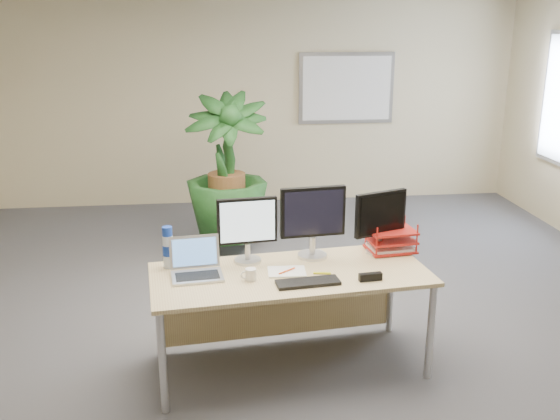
{
  "coord_description": "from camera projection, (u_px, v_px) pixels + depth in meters",
  "views": [
    {
      "loc": [
        -0.67,
        -4.41,
        2.45
      ],
      "look_at": [
        -0.12,
        0.35,
        0.98
      ],
      "focal_mm": 40.0,
      "sensor_mm": 36.0,
      "label": 1
    }
  ],
  "objects": [
    {
      "name": "spiral_notebook",
      "position": [
        287.0,
        272.0,
        4.37
      ],
      "size": [
        0.27,
        0.21,
        0.01
      ],
      "primitive_type": "cube",
      "rotation": [
        0.0,
        0.0,
        -0.05
      ],
      "color": "white",
      "rests_on": "desk"
    },
    {
      "name": "monitor_left",
      "position": [
        247.0,
        226.0,
        4.49
      ],
      "size": [
        0.44,
        0.2,
        0.48
      ],
      "color": "silver",
      "rests_on": "desk"
    },
    {
      "name": "back_wall",
      "position": [
        258.0,
        104.0,
        8.38
      ],
      "size": [
        7.0,
        0.04,
        2.7
      ],
      "primitive_type": "cube",
      "color": "beige",
      "rests_on": "floor"
    },
    {
      "name": "orange_pen",
      "position": [
        287.0,
        271.0,
        4.36
      ],
      "size": [
        0.13,
        0.1,
        0.01
      ],
      "primitive_type": "cylinder",
      "rotation": [
        0.0,
        1.57,
        0.65
      ],
      "color": "#FD571C",
      "rests_on": "spiral_notebook"
    },
    {
      "name": "whiteboard",
      "position": [
        346.0,
        88.0,
        8.42
      ],
      "size": [
        1.3,
        0.04,
        0.95
      ],
      "color": "#9D9DA2",
      "rests_on": "back_wall"
    },
    {
      "name": "floor_plant",
      "position": [
        227.0,
        184.0,
        6.68
      ],
      "size": [
        0.92,
        0.92,
        1.5
      ],
      "primitive_type": "imported",
      "rotation": [
        0.0,
        0.0,
        -0.1
      ],
      "color": "#153915",
      "rests_on": "floor"
    },
    {
      "name": "yellow_highlighter",
      "position": [
        322.0,
        273.0,
        4.34
      ],
      "size": [
        0.12,
        0.03,
        0.02
      ],
      "primitive_type": "cylinder",
      "rotation": [
        0.0,
        1.57,
        -0.15
      ],
      "color": "yellow",
      "rests_on": "desk"
    },
    {
      "name": "monitor_right",
      "position": [
        313.0,
        217.0,
        4.57
      ],
      "size": [
        0.49,
        0.22,
        0.54
      ],
      "color": "silver",
      "rests_on": "desk"
    },
    {
      "name": "floor",
      "position": [
        300.0,
        339.0,
        4.98
      ],
      "size": [
        8.0,
        8.0,
        0.0
      ],
      "primitive_type": "plane",
      "color": "#45454A",
      "rests_on": "ground"
    },
    {
      "name": "desk",
      "position": [
        287.0,
        287.0,
        4.52
      ],
      "size": [
        2.02,
        1.02,
        0.75
      ],
      "color": "tan",
      "rests_on": "floor"
    },
    {
      "name": "letter_tray",
      "position": [
        391.0,
        242.0,
        4.76
      ],
      "size": [
        0.38,
        0.3,
        0.16
      ],
      "color": "#B11C15",
      "rests_on": "desk"
    },
    {
      "name": "keyboard",
      "position": [
        308.0,
        282.0,
        4.18
      ],
      "size": [
        0.44,
        0.19,
        0.02
      ],
      "primitive_type": "cube",
      "rotation": [
        0.0,
        0.0,
        0.11
      ],
      "color": "black",
      "rests_on": "desk"
    },
    {
      "name": "water_bottle",
      "position": [
        168.0,
        248.0,
        4.42
      ],
      "size": [
        0.08,
        0.08,
        0.31
      ],
      "color": "silver",
      "rests_on": "desk"
    },
    {
      "name": "monitor_dark",
      "position": [
        380.0,
        218.0,
        4.66
      ],
      "size": [
        0.42,
        0.2,
        0.48
      ],
      "color": "silver",
      "rests_on": "desk"
    },
    {
      "name": "coffee_mug",
      "position": [
        250.0,
        274.0,
        4.23
      ],
      "size": [
        0.11,
        0.07,
        0.08
      ],
      "color": "white",
      "rests_on": "desk"
    },
    {
      "name": "stapler",
      "position": [
        370.0,
        277.0,
        4.23
      ],
      "size": [
        0.16,
        0.06,
        0.05
      ],
      "primitive_type": "cube",
      "rotation": [
        0.0,
        0.0,
        0.11
      ],
      "color": "black",
      "rests_on": "desk"
    },
    {
      "name": "laptop",
      "position": [
        196.0,
        266.0,
        4.32
      ],
      "size": [
        0.38,
        0.34,
        0.25
      ],
      "color": "silver",
      "rests_on": "desk"
    }
  ]
}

